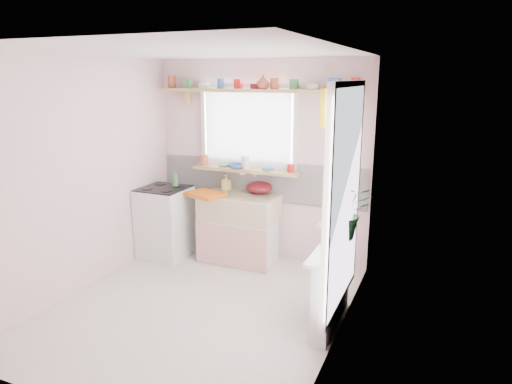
% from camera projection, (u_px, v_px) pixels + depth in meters
% --- Properties ---
extents(room, '(3.20, 3.20, 3.20)m').
position_uv_depth(room, '(291.00, 165.00, 4.82)').
color(room, silver).
rests_on(room, ground).
extents(sink_unit, '(0.95, 0.65, 1.11)m').
position_uv_depth(sink_unit, '(240.00, 228.00, 5.75)').
color(sink_unit, white).
rests_on(sink_unit, ground).
extents(cooker, '(0.58, 0.58, 0.93)m').
position_uv_depth(cooker, '(165.00, 222.00, 5.88)').
color(cooker, white).
rests_on(cooker, ground).
extents(radiator_ledge, '(0.22, 0.95, 0.78)m').
position_uv_depth(radiator_ledge, '(331.00, 286.00, 4.23)').
color(radiator_ledge, white).
rests_on(radiator_ledge, ground).
extents(windowsill, '(1.40, 0.22, 0.04)m').
position_uv_depth(windowsill, '(245.00, 170.00, 5.74)').
color(windowsill, tan).
rests_on(windowsill, room).
extents(pine_shelf, '(2.52, 0.24, 0.04)m').
position_uv_depth(pine_shelf, '(256.00, 90.00, 5.43)').
color(pine_shelf, tan).
rests_on(pine_shelf, room).
extents(shelf_crockery, '(2.47, 0.11, 0.12)m').
position_uv_depth(shelf_crockery, '(256.00, 84.00, 5.41)').
color(shelf_crockery, '#A55133').
rests_on(shelf_crockery, pine_shelf).
extents(sill_crockery, '(1.35, 0.11, 0.12)m').
position_uv_depth(sill_crockery, '(245.00, 164.00, 5.72)').
color(sill_crockery, '#A55133').
rests_on(sill_crockery, windowsill).
extents(dish_tray, '(0.52, 0.45, 0.04)m').
position_uv_depth(dish_tray, '(206.00, 194.00, 5.62)').
color(dish_tray, '#D15C12').
rests_on(dish_tray, sink_unit).
extents(colander, '(0.34, 0.34, 0.15)m').
position_uv_depth(colander, '(259.00, 187.00, 5.74)').
color(colander, maroon).
rests_on(colander, sink_unit).
extents(jade_plant, '(0.61, 0.57, 0.53)m').
position_uv_depth(jade_plant, '(345.00, 212.00, 4.32)').
color(jade_plant, '#245B26').
rests_on(jade_plant, radiator_ledge).
extents(fruit_bowl, '(0.43, 0.43, 0.08)m').
position_uv_depth(fruit_bowl, '(333.00, 230.00, 4.48)').
color(fruit_bowl, silver).
rests_on(fruit_bowl, radiator_ledge).
extents(herb_pot, '(0.11, 0.08, 0.20)m').
position_uv_depth(herb_pot, '(326.00, 253.00, 3.74)').
color(herb_pot, '#356026').
rests_on(herb_pot, radiator_ledge).
extents(soap_bottle_sink, '(0.11, 0.11, 0.20)m').
position_uv_depth(soap_bottle_sink, '(226.00, 182.00, 5.91)').
color(soap_bottle_sink, '#F6E46D').
rests_on(soap_bottle_sink, sink_unit).
extents(sill_cup, '(0.12, 0.12, 0.09)m').
position_uv_depth(sill_cup, '(245.00, 164.00, 5.79)').
color(sill_cup, white).
rests_on(sill_cup, windowsill).
extents(sill_bowl, '(0.22, 0.22, 0.06)m').
position_uv_depth(sill_bowl, '(235.00, 166.00, 5.72)').
color(sill_bowl, '#2F6499').
rests_on(sill_bowl, windowsill).
extents(shelf_vase, '(0.19, 0.19, 0.16)m').
position_uv_depth(shelf_vase, '(263.00, 82.00, 5.31)').
color(shelf_vase, '#A74133').
rests_on(shelf_vase, pine_shelf).
extents(cooker_bottle, '(0.11, 0.11, 0.22)m').
position_uv_depth(cooker_bottle, '(175.00, 178.00, 5.81)').
color(cooker_bottle, '#3D7B42').
rests_on(cooker_bottle, cooker).
extents(fruit, '(0.20, 0.14, 0.10)m').
position_uv_depth(fruit, '(334.00, 224.00, 4.47)').
color(fruit, orange).
rests_on(fruit, fruit_bowl).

